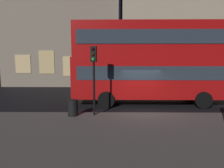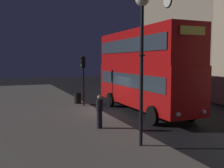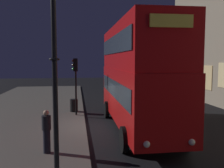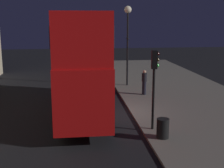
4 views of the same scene
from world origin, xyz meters
name	(u,v)px [view 1 (image 1 of 4)]	position (x,y,z in m)	size (l,w,h in m)	color
ground_plane	(142,112)	(0.00, 0.00, 0.00)	(80.00, 80.00, 0.00)	black
sidewalk_slab	(159,144)	(0.00, -4.95, 0.06)	(44.00, 8.63, 0.12)	#5B564F
building_with_clock	(66,24)	(-7.74, 14.07, 7.33)	(12.92, 8.00, 14.66)	gray
building_plain_facade	(186,5)	(6.96, 13.90, 9.51)	(15.66, 8.79, 19.01)	tan
double_decker_bus	(147,59)	(0.59, 2.14, 3.16)	(10.44, 2.93, 5.66)	#B20F0F
traffic_light_near_kerb	(94,66)	(-2.84, -1.19, 2.86)	(0.35, 0.38, 3.80)	black
litter_bin	(73,108)	(-4.00, -1.33, 0.56)	(0.56, 0.56, 0.89)	black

